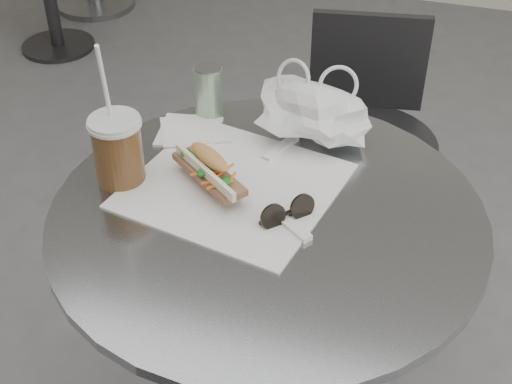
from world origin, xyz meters
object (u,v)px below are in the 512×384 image
(cafe_table, at_px, (266,319))
(banh_mi, at_px, (210,170))
(iced_coffee, at_px, (118,149))
(chair_far, at_px, (358,175))
(sunglasses, at_px, (287,213))
(drink_can, at_px, (208,92))

(cafe_table, height_order, banh_mi, banh_mi)
(banh_mi, relative_size, iced_coffee, 0.78)
(chair_far, xyz_separation_m, sunglasses, (-0.02, -0.71, 0.42))
(cafe_table, relative_size, drink_can, 6.83)
(chair_far, bearing_deg, cafe_table, 75.85)
(cafe_table, xyz_separation_m, banh_mi, (-0.12, 0.03, 0.31))
(chair_far, relative_size, sunglasses, 8.64)
(iced_coffee, xyz_separation_m, drink_can, (0.07, 0.26, -0.01))
(banh_mi, distance_m, sunglasses, 0.17)
(cafe_table, relative_size, banh_mi, 3.52)
(chair_far, height_order, drink_can, drink_can)
(sunglasses, bearing_deg, cafe_table, 114.04)
(iced_coffee, xyz_separation_m, sunglasses, (0.32, -0.02, -0.05))
(cafe_table, bearing_deg, drink_can, 127.97)
(cafe_table, relative_size, chair_far, 1.01)
(cafe_table, xyz_separation_m, chair_far, (0.06, 0.69, -0.13))
(cafe_table, xyz_separation_m, sunglasses, (0.04, -0.01, 0.29))
(iced_coffee, bearing_deg, chair_far, 63.89)
(iced_coffee, distance_m, sunglasses, 0.32)
(chair_far, bearing_deg, banh_mi, 65.69)
(chair_far, xyz_separation_m, iced_coffee, (-0.34, -0.69, 0.47))
(cafe_table, distance_m, sunglasses, 0.29)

